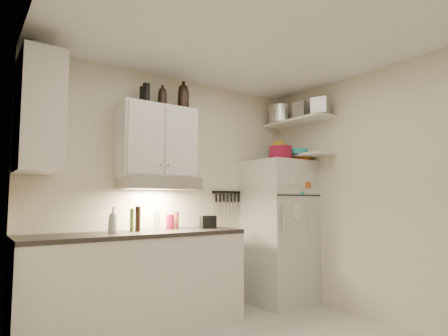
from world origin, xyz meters
TOP-DOWN VIEW (x-y plane):
  - ceiling at (0.00, 0.00)m, footprint 3.20×3.00m
  - back_wall at (0.00, 1.51)m, footprint 3.20×0.02m
  - left_wall at (-1.61, 0.00)m, footprint 0.02×3.00m
  - right_wall at (1.61, 0.00)m, footprint 0.02×3.00m
  - base_cabinet at (-0.55, 1.20)m, footprint 2.10×0.60m
  - countertop at (-0.55, 1.20)m, footprint 2.10×0.62m
  - upper_cabinet at (-0.30, 1.33)m, footprint 0.80×0.33m
  - side_cabinet at (-1.44, 1.20)m, footprint 0.33×0.55m
  - range_hood at (-0.30, 1.27)m, footprint 0.76×0.46m
  - fridge at (1.25, 1.16)m, footprint 0.70×0.68m
  - shelf_hi at (1.45, 1.02)m, footprint 0.30×0.95m
  - shelf_lo at (1.45, 1.02)m, footprint 0.30×0.95m
  - knife_strip at (0.70, 1.49)m, footprint 0.42×0.02m
  - dutch_oven at (1.14, 1.01)m, footprint 0.33×0.33m
  - book_stack at (1.45, 0.99)m, footprint 0.24×0.27m
  - spice_jar at (1.22, 1.07)m, footprint 0.06×0.06m
  - stock_pot at (1.39, 1.25)m, footprint 0.39×0.39m
  - tin_a at (1.41, 0.89)m, footprint 0.21×0.19m
  - tin_b at (1.42, 0.62)m, footprint 0.24×0.24m
  - bowl_teal at (1.41, 1.29)m, footprint 0.24×0.24m
  - bowl_orange at (1.37, 1.27)m, footprint 0.19×0.19m
  - bowl_yellow at (1.37, 1.27)m, footprint 0.15×0.15m
  - plates at (1.37, 0.95)m, footprint 0.32×0.32m
  - growler_a at (-0.24, 1.35)m, footprint 0.12×0.12m
  - growler_b at (-0.01, 1.31)m, footprint 0.14×0.14m
  - thermos_a at (-0.44, 1.32)m, footprint 0.10×0.10m
  - thermos_b at (-0.46, 1.35)m, footprint 0.08×0.08m
  - side_jar at (-1.46, 1.30)m, footprint 0.13×0.13m
  - soap_bottle at (-0.78, 1.21)m, footprint 0.12×0.13m
  - pepper_mill at (-0.06, 1.34)m, footprint 0.06×0.06m
  - oil_bottle at (-0.56, 1.31)m, footprint 0.06×0.06m
  - vinegar_bottle at (-0.53, 1.23)m, footprint 0.06×0.06m
  - clear_bottle at (-0.29, 1.33)m, footprint 0.08×0.08m
  - red_jar at (-0.16, 1.29)m, footprint 0.08×0.08m
  - caddy at (0.26, 1.21)m, footprint 0.18×0.15m

SIDE VIEW (x-z plane):
  - base_cabinet at x=-0.55m, z-range 0.00..0.88m
  - fridge at x=1.25m, z-range 0.00..1.70m
  - countertop at x=-0.55m, z-range 0.88..0.92m
  - caddy at x=0.26m, z-range 0.92..1.06m
  - red_jar at x=-0.16m, z-range 0.92..1.08m
  - pepper_mill at x=-0.06m, z-range 0.92..1.10m
  - clear_bottle at x=-0.29m, z-range 0.92..1.11m
  - oil_bottle at x=-0.56m, z-range 0.92..1.14m
  - vinegar_bottle at x=-0.53m, z-range 0.92..1.16m
  - soap_bottle at x=-0.78m, z-range 0.92..1.19m
  - back_wall at x=0.00m, z-range 0.00..2.60m
  - left_wall at x=-1.61m, z-range 0.00..2.60m
  - right_wall at x=1.61m, z-range 0.00..2.60m
  - knife_strip at x=0.70m, z-range 1.31..1.33m
  - range_hood at x=-0.30m, z-range 1.33..1.45m
  - book_stack at x=1.45m, z-range 1.70..1.77m
  - spice_jar at x=1.22m, z-range 1.70..1.80m
  - shelf_lo at x=1.45m, z-range 1.75..1.77m
  - dutch_oven at x=1.14m, z-range 1.70..1.86m
  - plates at x=1.37m, z-range 1.77..1.84m
  - bowl_teal at x=1.41m, z-range 1.77..1.87m
  - upper_cabinet at x=-0.30m, z-range 1.45..2.20m
  - bowl_orange at x=1.37m, z-range 1.87..1.93m
  - bowl_yellow at x=1.37m, z-range 1.93..1.97m
  - side_cabinet at x=-1.44m, z-range 1.45..2.45m
  - shelf_hi at x=1.45m, z-range 2.19..2.22m
  - thermos_b at x=-0.46m, z-range 2.20..2.39m
  - tin_b at x=1.42m, z-range 2.21..2.40m
  - thermos_a at x=-0.44m, z-range 2.20..2.42m
  - tin_a at x=1.41m, z-range 2.21..2.40m
  - growler_a at x=-0.24m, z-range 2.20..2.42m
  - stock_pot at x=1.39m, z-range 2.21..2.43m
  - growler_b at x=-0.01m, z-range 2.20..2.49m
  - side_jar at x=-1.46m, z-range 2.45..2.61m
  - ceiling at x=0.00m, z-range 2.60..2.62m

